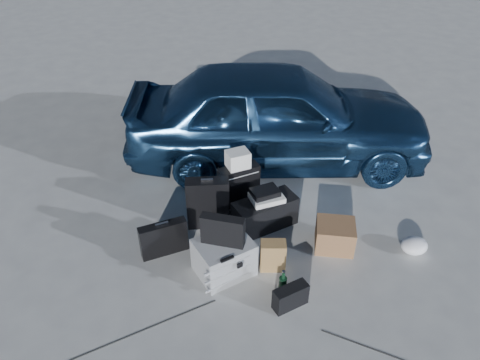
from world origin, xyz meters
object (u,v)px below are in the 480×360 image
briefcase (164,239)px  car (278,115)px  duffel_bag (265,213)px  green_bottle (283,283)px  cardboard_box (335,236)px  suitcase_left (208,203)px  pelican_case (224,257)px  suitcase_right (239,188)px

briefcase → car: bearing=32.1°
duffel_bag → green_bottle: bearing=-111.9°
cardboard_box → suitcase_left: bearing=155.0°
pelican_case → suitcase_right: bearing=51.4°
pelican_case → briefcase: 0.71m
duffel_bag → cardboard_box: duffel_bag is taller
duffel_bag → cardboard_box: bearing=-54.0°
car → briefcase: bearing=144.4°
briefcase → duffel_bag: briefcase is taller
duffel_bag → suitcase_left: bearing=148.9°
briefcase → suitcase_left: (0.52, 0.38, 0.11)m
car → pelican_case: (-1.05, -2.03, -0.49)m
pelican_case → duffel_bag: size_ratio=0.75×
briefcase → cardboard_box: (1.83, -0.23, -0.04)m
car → suitcase_right: size_ratio=6.92×
car → cardboard_box: bearing=-164.8°
briefcase → cardboard_box: 1.85m
pelican_case → duffel_bag: 0.85m
car → cardboard_box: 1.96m
car → briefcase: size_ratio=7.92×
car → suitcase_left: 1.73m
pelican_case → cardboard_box: size_ratio=1.32×
cardboard_box → green_bottle: cardboard_box is taller
briefcase → suitcase_left: 0.66m
pelican_case → duffel_bag: pelican_case is taller
cardboard_box → duffel_bag: bearing=144.9°
car → briefcase: (-1.64, -1.65, -0.49)m
briefcase → duffel_bag: (1.16, 0.24, -0.02)m
suitcase_left → cardboard_box: 1.45m
briefcase → suitcase_left: size_ratio=0.81×
briefcase → suitcase_left: suitcase_left is taller
suitcase_left → suitcase_right: (0.40, 0.26, -0.02)m
briefcase → cardboard_box: bearing=-20.3°
car → briefcase: car is taller
briefcase → suitcase_right: 1.13m
car → suitcase_left: bearing=148.0°
suitcase_right → green_bottle: size_ratio=1.89×
car → duffel_bag: (-0.48, -1.40, -0.50)m
car → green_bottle: (-0.53, -2.44, -0.53)m
suitcase_right → duffel_bag: (0.23, -0.40, -0.11)m
car → suitcase_right: (-0.71, -1.01, -0.39)m
suitcase_left → green_bottle: bearing=-57.5°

